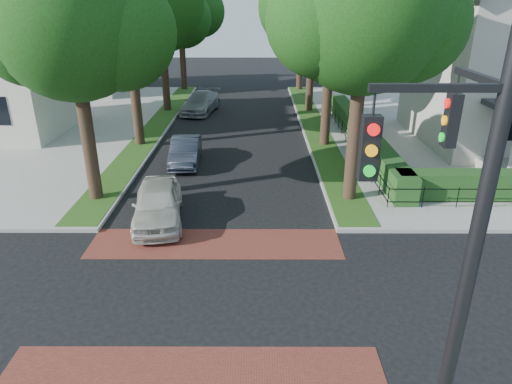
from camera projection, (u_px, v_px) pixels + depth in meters
ground at (206, 297)px, 13.47m from camera, size 120.00×120.00×0.00m
crosswalk_far at (215, 243)px, 16.42m from camera, size 9.00×2.20×0.01m
crosswalk_near at (192, 380)px, 10.52m from camera, size 9.00×2.20×0.01m
grass_strip_ne at (315, 126)px, 30.98m from camera, size 1.60×29.80×0.02m
grass_strip_nw at (156, 126)px, 31.01m from camera, size 1.60×29.80×0.02m
tree_right_near at (366, 13)px, 17.14m from camera, size 7.75×6.67×10.66m
tree_right_mid at (334, 2)px, 24.38m from camera, size 8.25×7.09×11.22m
tree_right_far at (314, 17)px, 33.06m from camera, size 7.25×6.23×9.74m
tree_right_back at (303, 9)px, 41.21m from camera, size 7.50×6.45×10.20m
tree_left_near at (76, 23)px, 17.31m from camera, size 7.50×6.45×10.20m
tree_left_far at (162, 14)px, 33.00m from camera, size 7.00×6.02×9.86m
tree_left_back at (181, 8)px, 41.19m from camera, size 7.75×6.66×10.44m
hedge_main_road at (362, 134)px, 26.97m from camera, size 1.00×18.00×1.20m
fence_main_road at (348, 137)px, 27.03m from camera, size 0.06×18.00×0.90m
house_left_far at (69, 36)px, 41.01m from camera, size 10.00×9.00×10.14m
traffic_signal at (461, 222)px, 7.56m from camera, size 2.17×2.00×8.00m
parked_car_front at (158, 203)px, 17.78m from camera, size 2.50×4.79×1.55m
parked_car_middle at (186, 151)px, 24.13m from camera, size 1.68×4.26×1.38m
parked_car_rear at (201, 102)px, 35.14m from camera, size 3.02×5.58×1.54m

